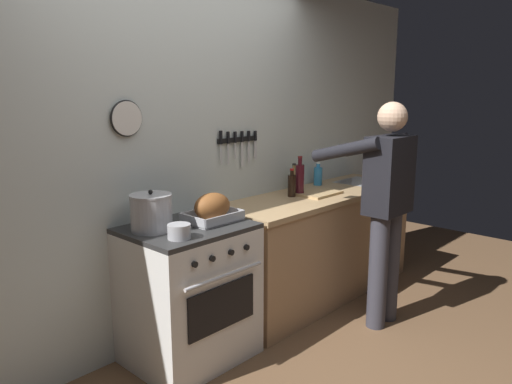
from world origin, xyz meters
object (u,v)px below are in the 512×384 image
saucepan (179,231)px  cutting_board (319,193)px  bottle_soy_sauce (292,185)px  person_cook (385,200)px  bottle_dish_soap (318,176)px  stock_pot (151,212)px  stove (189,293)px  roasting_pan (212,208)px  bottle_wine_red (300,179)px  bottle_vinegar (294,179)px

saucepan → cutting_board: saucepan is taller
cutting_board → bottle_soy_sauce: bottle_soy_sauce is taller
person_cook → bottle_dish_soap: person_cook is taller
person_cook → stock_pot: (-1.52, 0.74, 0.06)m
bottle_dish_soap → stock_pot: bearing=-176.0°
cutting_board → stove: bearing=178.1°
person_cook → roasting_pan: (-1.13, 0.62, 0.03)m
bottle_wine_red → bottle_vinegar: 0.20m
roasting_pan → bottle_wine_red: 1.04m
stove → bottle_dish_soap: size_ratio=4.29×
saucepan → bottle_wine_red: size_ratio=0.42×
bottle_wine_red → bottle_soy_sauce: bearing=172.0°
bottle_wine_red → roasting_pan: bearing=-174.7°
saucepan → bottle_vinegar: (1.54, 0.39, 0.05)m
stove → bottle_vinegar: bearing=8.9°
roasting_pan → saucepan: 0.41m
roasting_pan → cutting_board: roasting_pan is taller
bottle_wine_red → bottle_vinegar: (0.12, 0.15, -0.04)m
person_cook → bottle_dish_soap: bearing=-9.8°
cutting_board → bottle_dish_soap: size_ratio=1.72×
stove → saucepan: 0.56m
stock_pot → roasting_pan: bearing=-16.3°
stove → bottle_soy_sauce: bearing=3.6°
bottle_vinegar → bottle_dish_soap: bearing=-0.4°
person_cook → roasting_pan: 1.29m
bottle_wine_red → bottle_dish_soap: (0.46, 0.15, -0.05)m
bottle_dish_soap → bottle_soy_sauce: (-0.55, -0.14, 0.01)m
saucepan → cutting_board: size_ratio=0.37×
stove → person_cook: (1.31, -0.66, 0.50)m
roasting_pan → cutting_board: size_ratio=0.98×
cutting_board → bottle_soy_sauce: (-0.21, 0.12, 0.08)m
saucepan → bottle_dish_soap: bearing=11.6°
saucepan → person_cook: bearing=-17.6°
person_cook → bottle_wine_red: (-0.09, 0.72, 0.08)m
roasting_pan → bottle_soy_sauce: 0.96m
roasting_pan → saucepan: size_ratio=2.62×
bottle_wine_red → stock_pot: bearing=179.3°
person_cook → bottle_wine_red: 0.73m
roasting_pan → bottle_vinegar: (1.16, 0.25, 0.01)m
roasting_pan → cutting_board: (1.17, -0.01, -0.08)m
person_cook → bottle_soy_sauce: person_cook is taller
person_cook → bottle_wine_red: person_cook is taller
saucepan → bottle_vinegar: bearing=14.2°
roasting_pan → bottle_soy_sauce: size_ratio=1.55×
bottle_wine_red → bottle_soy_sauce: (-0.09, 0.01, -0.04)m
person_cook → saucepan: size_ratio=12.35×
bottle_soy_sauce → stove: bearing=-176.4°
stock_pot → stove: bearing=-20.1°
person_cook → stock_pot: 1.69m
bottle_soy_sauce → roasting_pan: bearing=-173.5°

